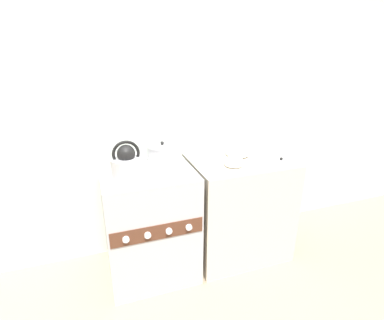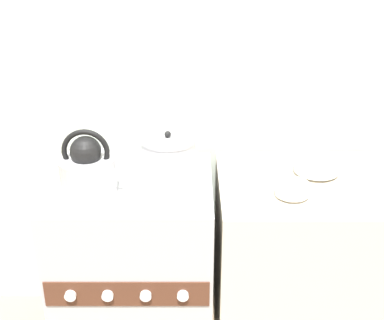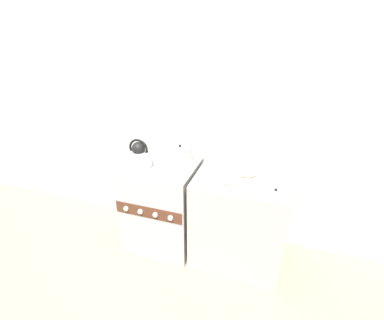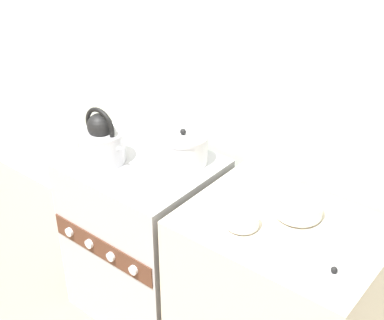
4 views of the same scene
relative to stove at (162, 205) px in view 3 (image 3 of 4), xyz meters
name	(u,v)px [view 3 (image 3 of 4)]	position (x,y,z in m)	size (l,w,h in m)	color
ground_plane	(152,259)	(0.00, -0.28, -0.43)	(12.00, 12.00, 0.00)	gray
wall_back	(175,112)	(0.00, 0.38, 0.82)	(7.00, 0.06, 2.50)	silver
stove	(162,205)	(0.00, 0.00, 0.00)	(0.65, 0.59, 0.87)	#B2B2B7
counter	(239,219)	(0.75, 0.01, 0.00)	(0.79, 0.60, 0.86)	beige
kettle	(139,157)	(-0.14, -0.10, 0.53)	(0.26, 0.21, 0.27)	#B2B2B7
cooking_pot	(180,154)	(0.15, 0.13, 0.50)	(0.23, 0.23, 0.17)	#B2B2B7
enamel_bowl	(247,169)	(0.76, 0.09, 0.46)	(0.19, 0.19, 0.07)	beige
small_ceramic_bowl	(226,179)	(0.63, -0.10, 0.46)	(0.13, 0.13, 0.06)	beige
loose_pot_lid	(276,191)	(1.03, -0.13, 0.43)	(0.17, 0.17, 0.03)	#B2B2B7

